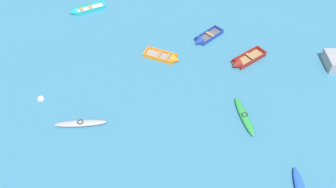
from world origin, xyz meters
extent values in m
cube|color=beige|center=(-5.91, 29.89, 0.04)|extent=(2.86, 1.84, 0.09)
cube|color=teal|center=(-5.73, 29.43, 0.17)|extent=(2.66, 1.07, 0.35)
cube|color=teal|center=(-6.09, 30.36, 0.17)|extent=(2.66, 1.07, 0.35)
cube|color=teal|center=(-4.59, 30.40, 0.17)|extent=(0.44, 0.95, 0.35)
cone|color=teal|center=(-7.28, 29.36, 0.19)|extent=(0.95, 1.12, 0.95)
cube|color=#937047|center=(-5.77, 29.94, 0.24)|extent=(0.59, 0.94, 0.03)
cube|color=#937047|center=(-6.54, 29.65, 0.24)|extent=(0.59, 0.94, 0.03)
cube|color=#4C4C51|center=(4.10, 24.75, 0.04)|extent=(2.47, 2.18, 0.07)
cube|color=navy|center=(4.38, 24.38, 0.15)|extent=(2.07, 1.60, 0.30)
cube|color=navy|center=(3.82, 25.12, 0.15)|extent=(2.07, 1.60, 0.30)
cube|color=navy|center=(5.11, 25.52, 0.15)|extent=(0.63, 0.78, 0.30)
cone|color=navy|center=(3.04, 23.94, 0.16)|extent=(1.01, 1.06, 0.89)
cube|color=#937047|center=(4.20, 24.83, 0.21)|extent=(0.72, 0.82, 0.03)
ellipsoid|color=#288C3D|center=(4.75, 15.99, 0.15)|extent=(0.85, 3.38, 0.30)
torus|color=black|center=(4.75, 15.99, 0.29)|extent=(0.44, 0.44, 0.06)
cube|color=#99754C|center=(6.60, 21.60, 0.05)|extent=(2.75, 2.13, 0.10)
cube|color=maroon|center=(6.85, 21.18, 0.19)|extent=(2.42, 1.47, 0.39)
cube|color=maroon|center=(6.36, 22.01, 0.19)|extent=(2.42, 1.47, 0.39)
cube|color=maroon|center=(7.80, 22.30, 0.19)|extent=(0.56, 0.86, 0.39)
cone|color=maroon|center=(5.36, 20.86, 0.21)|extent=(1.02, 1.12, 0.92)
cube|color=#937047|center=(6.73, 21.67, 0.27)|extent=(0.69, 0.89, 0.03)
cube|color=gray|center=(-0.14, 22.65, 0.04)|extent=(2.49, 1.93, 0.08)
cube|color=orange|center=(0.09, 23.06, 0.16)|extent=(2.18, 1.27, 0.33)
cube|color=orange|center=(-0.37, 22.24, 0.16)|extent=(2.18, 1.27, 0.33)
cube|color=orange|center=(-1.21, 23.26, 0.16)|extent=(0.54, 0.85, 0.33)
cone|color=orange|center=(0.98, 22.02, 0.18)|extent=(0.93, 1.06, 0.90)
cube|color=#937047|center=(-0.25, 22.71, 0.23)|extent=(0.64, 0.86, 0.03)
cube|color=#937047|center=(0.37, 22.36, 0.23)|extent=(0.64, 0.86, 0.03)
ellipsoid|color=gray|center=(-5.87, 16.56, 0.15)|extent=(3.37, 0.66, 0.30)
torus|color=black|center=(-5.87, 16.56, 0.29)|extent=(0.42, 0.42, 0.06)
sphere|color=silver|center=(-8.76, 19.16, 0.00)|extent=(0.45, 0.45, 0.45)
camera|label=1|loc=(-1.84, 1.96, 17.78)|focal=37.41mm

